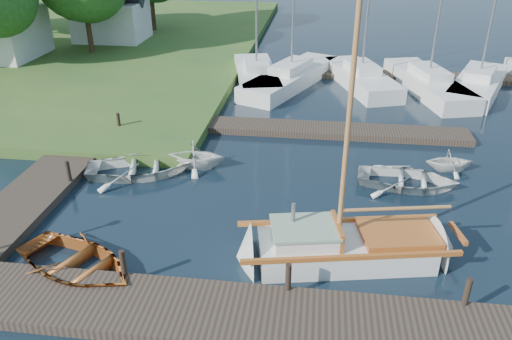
# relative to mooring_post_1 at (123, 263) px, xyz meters

# --- Properties ---
(ground) EXTENTS (160.00, 160.00, 0.00)m
(ground) POSITION_rel_mooring_post_1_xyz_m (3.00, 5.00, -0.70)
(ground) COLOR black
(ground) RESTS_ON ground
(near_dock) EXTENTS (18.00, 2.20, 0.30)m
(near_dock) POSITION_rel_mooring_post_1_xyz_m (3.00, -1.00, -0.55)
(near_dock) COLOR #2F231E
(near_dock) RESTS_ON ground
(left_dock) EXTENTS (2.20, 18.00, 0.30)m
(left_dock) POSITION_rel_mooring_post_1_xyz_m (-5.00, 7.00, -0.55)
(left_dock) COLOR #2F231E
(left_dock) RESTS_ON ground
(far_dock) EXTENTS (14.00, 1.60, 0.30)m
(far_dock) POSITION_rel_mooring_post_1_xyz_m (5.00, 11.50, -0.55)
(far_dock) COLOR #2F231E
(far_dock) RESTS_ON ground
(pontoon) EXTENTS (30.00, 1.60, 0.30)m
(pontoon) POSITION_rel_mooring_post_1_xyz_m (13.00, 21.00, -0.55)
(pontoon) COLOR #2F231E
(pontoon) RESTS_ON ground
(mooring_post_1) EXTENTS (0.16, 0.16, 0.80)m
(mooring_post_1) POSITION_rel_mooring_post_1_xyz_m (0.00, 0.00, 0.00)
(mooring_post_1) COLOR black
(mooring_post_1) RESTS_ON near_dock
(mooring_post_2) EXTENTS (0.16, 0.16, 0.80)m
(mooring_post_2) POSITION_rel_mooring_post_1_xyz_m (4.50, 0.00, 0.00)
(mooring_post_2) COLOR black
(mooring_post_2) RESTS_ON near_dock
(mooring_post_3) EXTENTS (0.16, 0.16, 0.80)m
(mooring_post_3) POSITION_rel_mooring_post_1_xyz_m (9.00, 0.00, 0.00)
(mooring_post_3) COLOR black
(mooring_post_3) RESTS_ON near_dock
(mooring_post_4) EXTENTS (0.16, 0.16, 0.80)m
(mooring_post_4) POSITION_rel_mooring_post_1_xyz_m (-4.00, 5.00, 0.00)
(mooring_post_4) COLOR black
(mooring_post_4) RESTS_ON left_dock
(mooring_post_5) EXTENTS (0.16, 0.16, 0.80)m
(mooring_post_5) POSITION_rel_mooring_post_1_xyz_m (-4.00, 10.00, 0.00)
(mooring_post_5) COLOR black
(mooring_post_5) RESTS_ON left_dock
(sailboat) EXTENTS (7.39, 3.31, 9.83)m
(sailboat) POSITION_rel_mooring_post_1_xyz_m (6.18, 1.95, -0.36)
(sailboat) COLOR white
(sailboat) RESTS_ON ground
(dinghy) EXTENTS (4.76, 4.20, 0.82)m
(dinghy) POSITION_rel_mooring_post_1_xyz_m (-1.57, 0.30, -0.29)
(dinghy) COLOR #963E1B
(dinghy) RESTS_ON ground
(tender_a) EXTENTS (4.62, 3.78, 0.84)m
(tender_a) POSITION_rel_mooring_post_1_xyz_m (-1.80, 6.35, -0.28)
(tender_a) COLOR white
(tender_a) RESTS_ON ground
(tender_b) EXTENTS (2.35, 2.03, 1.24)m
(tender_b) POSITION_rel_mooring_post_1_xyz_m (0.30, 7.24, -0.08)
(tender_b) COLOR white
(tender_b) RESTS_ON ground
(tender_c) EXTENTS (3.98, 3.07, 0.76)m
(tender_c) POSITION_rel_mooring_post_1_xyz_m (8.51, 6.72, -0.32)
(tender_c) COLOR white
(tender_c) RESTS_ON ground
(tender_d) EXTENTS (2.05, 1.82, 0.99)m
(tender_d) POSITION_rel_mooring_post_1_xyz_m (10.36, 8.30, -0.21)
(tender_d) COLOR white
(tender_d) RESTS_ON ground
(marina_boat_0) EXTENTS (3.82, 7.69, 11.03)m
(marina_boat_0) POSITION_rel_mooring_post_1_xyz_m (1.24, 18.78, -0.13)
(marina_boat_0) COLOR white
(marina_boat_0) RESTS_ON ground
(marina_boat_1) EXTENTS (5.61, 9.19, 10.41)m
(marina_boat_1) POSITION_rel_mooring_post_1_xyz_m (3.34, 18.73, -0.14)
(marina_boat_1) COLOR white
(marina_boat_1) RESTS_ON ground
(marina_boat_2) EXTENTS (4.44, 7.66, 10.78)m
(marina_boat_2) POSITION_rel_mooring_post_1_xyz_m (7.48, 19.07, -0.13)
(marina_boat_2) COLOR white
(marina_boat_2) RESTS_ON ground
(marina_boat_3) EXTENTS (4.28, 8.69, 12.29)m
(marina_boat_3) POSITION_rel_mooring_post_1_xyz_m (11.24, 18.51, -0.12)
(marina_boat_3) COLOR white
(marina_boat_3) RESTS_ON ground
(marina_boat_4) EXTENTS (4.98, 7.72, 11.57)m
(marina_boat_4) POSITION_rel_mooring_post_1_xyz_m (14.05, 18.68, -0.12)
(marina_boat_4) COLOR white
(marina_boat_4) RESTS_ON ground
(house_c) EXTENTS (5.25, 4.00, 5.28)m
(house_c) POSITION_rel_mooring_post_1_xyz_m (-11.00, 27.00, 1.88)
(house_c) COLOR white
(house_c) RESTS_ON shore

